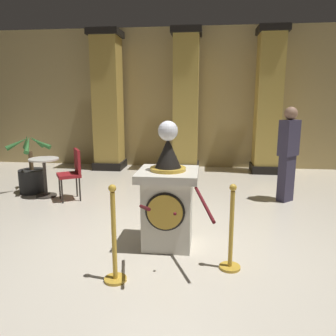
# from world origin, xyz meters

# --- Properties ---
(ground_plane) EXTENTS (11.87, 11.87, 0.00)m
(ground_plane) POSITION_xyz_m (0.00, 0.00, 0.00)
(ground_plane) COLOR beige
(back_wall) EXTENTS (11.87, 0.16, 3.73)m
(back_wall) POSITION_xyz_m (0.00, 5.04, 1.86)
(back_wall) COLOR tan
(back_wall) RESTS_ON ground_plane
(pedestal_clock) EXTENTS (0.76, 0.76, 1.63)m
(pedestal_clock) POSITION_xyz_m (0.07, -0.19, 0.63)
(pedestal_clock) COLOR beige
(pedestal_clock) RESTS_ON ground_plane
(stanchion_near) EXTENTS (0.24, 0.24, 1.05)m
(stanchion_near) POSITION_xyz_m (-0.38, -1.13, 0.37)
(stanchion_near) COLOR gold
(stanchion_near) RESTS_ON ground_plane
(stanchion_far) EXTENTS (0.24, 0.24, 0.99)m
(stanchion_far) POSITION_xyz_m (0.85, -0.73, 0.34)
(stanchion_far) COLOR gold
(stanchion_far) RESTS_ON ground_plane
(velvet_rope) EXTENTS (0.85, 0.83, 0.22)m
(velvet_rope) POSITION_xyz_m (0.24, -0.93, 0.79)
(velvet_rope) COLOR #591419
(column_left) EXTENTS (0.81, 0.81, 3.58)m
(column_left) POSITION_xyz_m (-2.06, 4.45, 1.78)
(column_left) COLOR black
(column_left) RESTS_ON ground_plane
(column_right) EXTENTS (0.72, 0.72, 3.58)m
(column_right) POSITION_xyz_m (2.06, 4.45, 1.78)
(column_right) COLOR black
(column_right) RESTS_ON ground_plane
(column_centre_rear) EXTENTS (0.75, 0.75, 3.58)m
(column_centre_rear) POSITION_xyz_m (0.00, 4.45, 1.78)
(column_centre_rear) COLOR black
(column_centre_rear) RESTS_ON ground_plane
(potted_palm_left) EXTENTS (0.85, 0.84, 1.22)m
(potted_palm_left) POSITION_xyz_m (-2.96, 1.97, 0.35)
(potted_palm_left) COLOR black
(potted_palm_left) RESTS_ON ground_plane
(bystander_guest) EXTENTS (0.41, 0.40, 1.74)m
(bystander_guest) POSITION_xyz_m (2.04, 1.96, 0.93)
(bystander_guest) COLOR #383347
(bystander_guest) RESTS_ON ground_plane
(cafe_table) EXTENTS (0.56, 0.56, 0.76)m
(cafe_table) POSITION_xyz_m (-2.55, 1.70, 0.48)
(cafe_table) COLOR #332D28
(cafe_table) RESTS_ON ground_plane
(cafe_chair_red) EXTENTS (0.55, 0.55, 0.96)m
(cafe_chair_red) POSITION_xyz_m (-1.93, 1.59, 0.57)
(cafe_chair_red) COLOR black
(cafe_chair_red) RESTS_ON ground_plane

